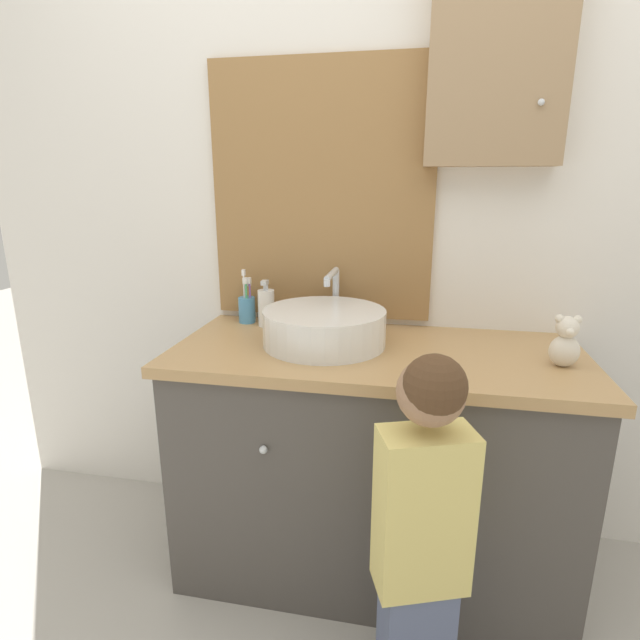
{
  "coord_description": "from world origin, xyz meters",
  "views": [
    {
      "loc": [
        0.12,
        -1.2,
        1.33
      ],
      "look_at": [
        -0.17,
        0.25,
        0.91
      ],
      "focal_mm": 28.0,
      "sensor_mm": 36.0,
      "label": 1
    }
  ],
  "objects_px": {
    "soap_dispenser": "(266,307)",
    "sink_basin": "(325,326)",
    "toothbrush_holder": "(247,308)",
    "teddy_bear": "(565,342)",
    "child_figure": "(423,522)"
  },
  "relations": [
    {
      "from": "soap_dispenser",
      "to": "sink_basin",
      "type": "bearing_deg",
      "value": -34.07
    },
    {
      "from": "toothbrush_holder",
      "to": "teddy_bear",
      "type": "relative_size",
      "value": 1.32
    },
    {
      "from": "soap_dispenser",
      "to": "child_figure",
      "type": "xyz_separation_m",
      "value": [
        0.58,
        -0.67,
        -0.33
      ]
    },
    {
      "from": "soap_dispenser",
      "to": "teddy_bear",
      "type": "distance_m",
      "value": 0.99
    },
    {
      "from": "soap_dispenser",
      "to": "child_figure",
      "type": "distance_m",
      "value": 0.94
    },
    {
      "from": "soap_dispenser",
      "to": "teddy_bear",
      "type": "xyz_separation_m",
      "value": [
        0.96,
        -0.23,
        0.0
      ]
    },
    {
      "from": "child_figure",
      "to": "soap_dispenser",
      "type": "bearing_deg",
      "value": 130.98
    },
    {
      "from": "soap_dispenser",
      "to": "teddy_bear",
      "type": "relative_size",
      "value": 1.12
    },
    {
      "from": "child_figure",
      "to": "toothbrush_holder",
      "type": "bearing_deg",
      "value": 133.58
    },
    {
      "from": "toothbrush_holder",
      "to": "soap_dispenser",
      "type": "distance_m",
      "value": 0.09
    },
    {
      "from": "sink_basin",
      "to": "soap_dispenser",
      "type": "bearing_deg",
      "value": 145.93
    },
    {
      "from": "sink_basin",
      "to": "teddy_bear",
      "type": "height_order",
      "value": "sink_basin"
    },
    {
      "from": "teddy_bear",
      "to": "toothbrush_holder",
      "type": "bearing_deg",
      "value": 165.79
    },
    {
      "from": "sink_basin",
      "to": "child_figure",
      "type": "distance_m",
      "value": 0.68
    },
    {
      "from": "sink_basin",
      "to": "child_figure",
      "type": "relative_size",
      "value": 0.46
    }
  ]
}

